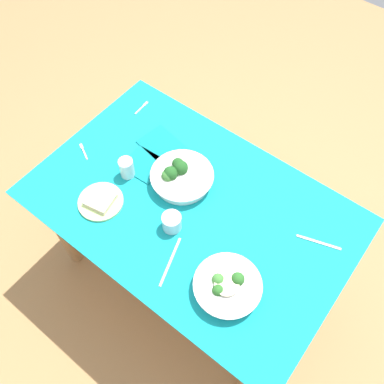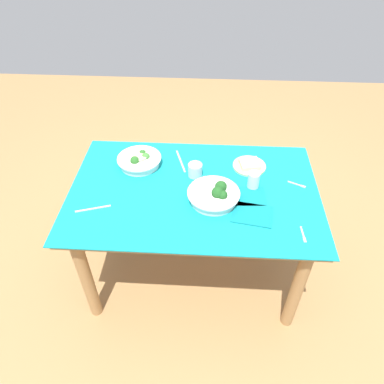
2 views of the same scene
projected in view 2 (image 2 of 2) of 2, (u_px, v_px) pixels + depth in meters
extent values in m
plane|color=#9E7547|center=(194.00, 270.00, 2.47)|extent=(6.00, 6.00, 0.00)
cube|color=teal|center=(194.00, 190.00, 1.99)|extent=(1.36, 0.89, 0.01)
cube|color=#9E7547|center=(194.00, 192.00, 2.00)|extent=(1.32, 0.86, 0.02)
cylinder|color=#9E7547|center=(86.00, 278.00, 2.01)|extent=(0.07, 0.07, 0.70)
cylinder|color=#9E7547|center=(297.00, 288.00, 1.96)|extent=(0.07, 0.07, 0.70)
cylinder|color=#9E7547|center=(113.00, 195.00, 2.52)|extent=(0.07, 0.07, 0.70)
cylinder|color=#9E7547|center=(281.00, 202.00, 2.47)|extent=(0.07, 0.07, 0.70)
cylinder|color=white|center=(140.00, 162.00, 2.14)|extent=(0.23, 0.23, 0.04)
cylinder|color=white|center=(139.00, 158.00, 2.12)|extent=(0.26, 0.26, 0.01)
sphere|color=#286023|center=(135.00, 161.00, 2.09)|extent=(0.05, 0.05, 0.05)
sphere|color=#3D7A33|center=(146.00, 157.00, 2.12)|extent=(0.05, 0.05, 0.05)
sphere|color=#286023|center=(143.00, 153.00, 2.15)|extent=(0.05, 0.05, 0.05)
cylinder|color=beige|center=(139.00, 156.00, 2.12)|extent=(0.09, 0.09, 0.01)
cylinder|color=white|center=(213.00, 197.00, 1.91)|extent=(0.25, 0.25, 0.05)
cylinder|color=white|center=(214.00, 193.00, 1.89)|extent=(0.28, 0.28, 0.01)
sphere|color=#3D7A33|center=(222.00, 186.00, 1.92)|extent=(0.06, 0.06, 0.06)
sphere|color=#1E511E|center=(221.00, 187.00, 1.90)|extent=(0.06, 0.06, 0.06)
sphere|color=#1E511E|center=(223.00, 195.00, 1.86)|extent=(0.05, 0.05, 0.05)
sphere|color=#1E511E|center=(218.00, 193.00, 1.87)|extent=(0.07, 0.07, 0.07)
cylinder|color=#B7D684|center=(249.00, 166.00, 2.13)|extent=(0.19, 0.19, 0.01)
cube|color=beige|center=(250.00, 164.00, 2.12)|extent=(0.13, 0.12, 0.02)
cylinder|color=silver|center=(195.00, 170.00, 2.05)|extent=(0.08, 0.08, 0.08)
cylinder|color=silver|center=(254.00, 180.00, 1.97)|extent=(0.06, 0.06, 0.10)
cube|color=#B7B7BC|center=(302.00, 232.00, 1.75)|extent=(0.01, 0.07, 0.00)
cube|color=#B7B7BC|center=(305.00, 240.00, 1.72)|extent=(0.01, 0.03, 0.00)
cube|color=#B7B7BC|center=(294.00, 184.00, 2.02)|extent=(0.07, 0.04, 0.00)
cube|color=#B7B7BC|center=(303.00, 186.00, 2.00)|extent=(0.03, 0.02, 0.00)
cube|color=#B7B7BC|center=(93.00, 209.00, 1.87)|extent=(0.18, 0.07, 0.00)
cube|color=#B7B7BC|center=(181.00, 161.00, 2.18)|extent=(0.08, 0.21, 0.00)
cube|color=#0F777D|center=(249.00, 196.00, 1.94)|extent=(0.18, 0.16, 0.01)
cube|color=#0F777D|center=(252.00, 214.00, 1.84)|extent=(0.23, 0.19, 0.01)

